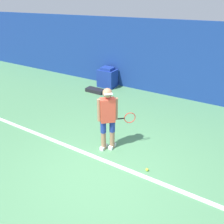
% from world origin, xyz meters
% --- Properties ---
extents(ground_plane, '(24.00, 24.00, 0.00)m').
position_xyz_m(ground_plane, '(0.00, 0.00, 0.00)').
color(ground_plane, '#518C5B').
extents(back_wall, '(24.00, 0.10, 2.75)m').
position_xyz_m(back_wall, '(0.00, 4.93, 1.37)').
color(back_wall, navy).
rests_on(back_wall, ground_plane).
extents(court_baseline, '(21.60, 0.10, 0.01)m').
position_xyz_m(court_baseline, '(0.00, 0.33, 0.01)').
color(court_baseline, white).
rests_on(court_baseline, ground_plane).
extents(tennis_player, '(0.71, 0.65, 1.62)m').
position_xyz_m(tennis_player, '(-0.32, 0.81, 0.90)').
color(tennis_player, '#A37556').
rests_on(tennis_player, ground_plane).
extents(tennis_ball, '(0.07, 0.07, 0.07)m').
position_xyz_m(tennis_ball, '(0.85, 0.53, 0.03)').
color(tennis_ball, '#D1E533').
rests_on(tennis_ball, ground_plane).
extents(covered_chair, '(0.73, 0.60, 0.84)m').
position_xyz_m(covered_chair, '(-2.64, 4.53, 0.39)').
color(covered_chair, navy).
rests_on(covered_chair, ground_plane).
extents(equipment_bag, '(0.77, 0.33, 0.14)m').
position_xyz_m(equipment_bag, '(-2.73, 3.71, 0.07)').
color(equipment_bag, black).
rests_on(equipment_bag, ground_plane).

